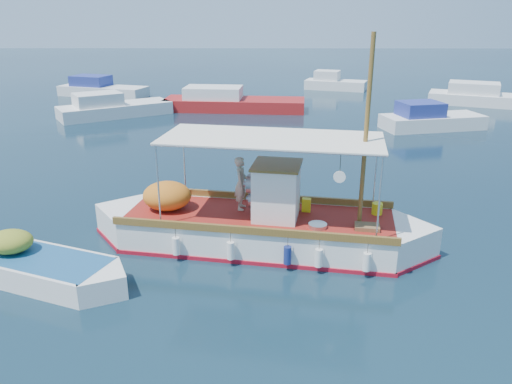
{
  "coord_description": "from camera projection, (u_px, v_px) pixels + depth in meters",
  "views": [
    {
      "loc": [
        -0.66,
        -14.14,
        6.58
      ],
      "look_at": [
        -0.79,
        0.0,
        1.41
      ],
      "focal_mm": 35.0,
      "sensor_mm": 36.0,
      "label": 1
    }
  ],
  "objects": [
    {
      "name": "bg_boat_far_w",
      "position": [
        101.0,
        90.0,
        40.35
      ],
      "size": [
        7.53,
        4.3,
        1.8
      ],
      "rotation": [
        0.0,
        0.0,
        -0.3
      ],
      "color": "silver",
      "rests_on": "ground"
    },
    {
      "name": "fishing_caique",
      "position": [
        257.0,
        227.0,
        14.71
      ],
      "size": [
        10.16,
        4.06,
        6.29
      ],
      "rotation": [
        0.0,
        0.0,
        -0.17
      ],
      "color": "white",
      "rests_on": "ground"
    },
    {
      "name": "bg_boat_far_n",
      "position": [
        334.0,
        84.0,
        43.65
      ],
      "size": [
        5.56,
        3.55,
        1.8
      ],
      "rotation": [
        0.0,
        0.0,
        -0.32
      ],
      "color": "silver",
      "rests_on": "ground"
    },
    {
      "name": "dinghy",
      "position": [
        33.0,
        268.0,
        12.94
      ],
      "size": [
        5.34,
        2.98,
        1.4
      ],
      "rotation": [
        0.0,
        0.0,
        -0.37
      ],
      "color": "white",
      "rests_on": "ground"
    },
    {
      "name": "bg_boat_n",
      "position": [
        230.0,
        103.0,
        34.62
      ],
      "size": [
        9.88,
        3.61,
        1.8
      ],
      "rotation": [
        0.0,
        0.0,
        -0.09
      ],
      "color": "maroon",
      "rests_on": "ground"
    },
    {
      "name": "bg_boat_nw",
      "position": [
        112.0,
        109.0,
        32.54
      ],
      "size": [
        7.28,
        5.82,
        1.8
      ],
      "rotation": [
        0.0,
        0.0,
        0.56
      ],
      "color": "silver",
      "rests_on": "ground"
    },
    {
      "name": "bg_boat_e",
      "position": [
        488.0,
        98.0,
        36.43
      ],
      "size": [
        8.99,
        5.71,
        1.8
      ],
      "rotation": [
        0.0,
        0.0,
        -0.39
      ],
      "color": "silver",
      "rests_on": "ground"
    },
    {
      "name": "bg_boat_ne",
      "position": [
        430.0,
        120.0,
        29.18
      ],
      "size": [
        6.21,
        3.46,
        1.8
      ],
      "rotation": [
        0.0,
        0.0,
        0.23
      ],
      "color": "silver",
      "rests_on": "ground"
    },
    {
      "name": "ground",
      "position": [
        281.0,
        234.0,
        15.54
      ],
      "size": [
        160.0,
        160.0,
        0.0
      ],
      "primitive_type": "plane",
      "color": "black",
      "rests_on": "ground"
    }
  ]
}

